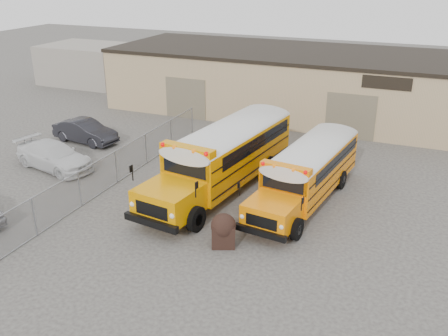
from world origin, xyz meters
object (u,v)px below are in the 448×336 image
at_px(tarp_bundle, 223,229).
at_px(car_dark, 85,131).
at_px(school_bus_left, 281,118).
at_px(school_bus_right, 345,135).
at_px(car_white, 54,156).

distance_m(tarp_bundle, car_dark, 15.54).
relative_size(school_bus_left, car_dark, 2.59).
bearing_deg(school_bus_right, school_bus_left, 168.92).
xyz_separation_m(car_white, car_dark, (-1.13, 4.29, 0.00)).
bearing_deg(school_bus_left, car_dark, -161.79).
bearing_deg(school_bus_right, car_white, -153.43).
bearing_deg(tarp_bundle, school_bus_left, 95.96).
bearing_deg(car_dark, school_bus_right, -71.42).
bearing_deg(school_bus_left, tarp_bundle, -84.04).
bearing_deg(car_white, school_bus_right, -51.02).
bearing_deg(car_white, car_dark, 27.19).
relative_size(school_bus_right, tarp_bundle, 6.87).
distance_m(school_bus_left, school_bus_right, 4.14).
xyz_separation_m(tarp_bundle, car_dark, (-13.16, 8.25, 0.01)).
distance_m(school_bus_right, car_white, 16.58).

